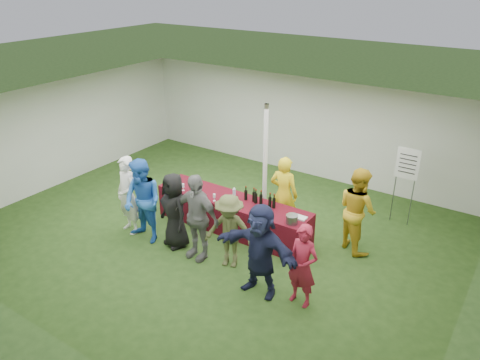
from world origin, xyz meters
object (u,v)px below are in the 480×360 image
Objects in this scene: customer_6 at (303,266)px; customer_0 at (128,195)px; customer_2 at (174,211)px; staff_back at (357,209)px; customer_3 at (196,217)px; customer_5 at (260,250)px; dump_bucket at (292,219)px; customer_1 at (143,202)px; customer_4 at (229,231)px; serving_table at (232,214)px; wine_list_sign at (407,169)px; staff_pourer at (284,194)px.

customer_0 is at bearing -175.77° from customer_6.
staff_back is at bearing 52.12° from customer_2.
customer_2 is (-3.13, -1.96, -0.09)m from staff_back.
customer_3 is at bearing 14.35° from customer_0.
customer_0 is 1.00× the size of customer_5.
dump_bucket is 1.45m from customer_6.
customer_1 reaches higher than customer_6.
staff_back is 1.18× the size of customer_6.
customer_0 is 1.85m from customer_3.
customer_4 is (2.02, 0.23, -0.15)m from customer_1.
dump_bucket is 0.16× the size of customer_6.
dump_bucket is (1.57, -0.22, 0.46)m from serving_table.
dump_bucket is 1.38m from staff_back.
customer_5 is 0.78m from customer_6.
customer_3 is at bearing -129.22° from wine_list_sign.
staff_back is 1.11× the size of customer_2.
customer_4 is (0.71, 0.10, -0.14)m from customer_3.
customer_4 is 0.87× the size of customer_5.
customer_0 is 0.96× the size of customer_1.
serving_table is at bearing 82.51° from customer_2.
dump_bucket is 0.14× the size of customer_0.
customer_4 reaches higher than serving_table.
customer_6 is (0.76, 0.13, -0.11)m from customer_5.
customer_0 reaches higher than serving_table.
customer_1 is (-3.80, -2.17, 0.02)m from staff_back.
customer_6 reaches higher than serving_table.
staff_back reaches higher than customer_6.
wine_list_sign is at bearing 53.10° from customer_3.
staff_back is at bearing 17.16° from serving_table.
customer_3 is (-2.49, -2.04, 0.00)m from staff_back.
customer_5 reaches higher than customer_2.
wine_list_sign is 6.06m from customer_0.
customer_2 reaches higher than serving_table.
wine_list_sign is (1.42, 2.58, 0.48)m from dump_bucket.
staff_pourer is at bearing 40.33° from staff_back.
staff_pourer is 1.59m from staff_back.
staff_pourer is at bearing 110.18° from customer_5.
customer_3 reaches higher than customer_2.
customer_2 is 0.66m from customer_3.
customer_6 is (-0.58, -3.76, -0.55)m from wine_list_sign.
staff_back is 1.00× the size of customer_3.
customer_4 is at bearing 177.41° from customer_6.
dump_bucket is 1.26m from customer_4.
staff_back is (2.52, 0.78, 0.52)m from serving_table.
serving_table is 2.06× the size of customer_0.
customer_2 is 1.06× the size of customer_6.
wine_list_sign reaches higher than customer_2.
customer_3 is at bearing 172.56° from customer_4.
customer_1 reaches higher than dump_bucket.
wine_list_sign is at bearing 50.39° from customer_0.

